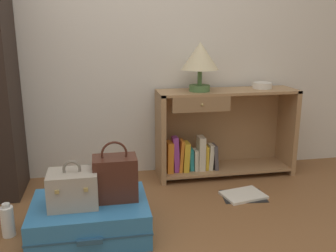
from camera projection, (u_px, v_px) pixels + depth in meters
back_wall at (118, 21)px, 3.03m from camera, size 6.40×0.10×2.60m
bookshelf at (218, 134)px, 3.20m from camera, size 1.18×0.35×0.74m
table_lamp at (200, 58)px, 2.97m from camera, size 0.30×0.30×0.39m
bowl at (262, 85)px, 3.17m from camera, size 0.16×0.16×0.05m
suitcase_large at (90, 218)px, 2.28m from camera, size 0.71×0.54×0.22m
train_case at (73, 188)px, 2.19m from camera, size 0.29×0.23×0.28m
handbag at (115, 177)px, 2.27m from camera, size 0.27×0.18×0.37m
bottle at (8, 221)px, 2.27m from camera, size 0.08×0.08×0.21m
open_book_on_floor at (243, 195)px, 2.83m from camera, size 0.35×0.28×0.02m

